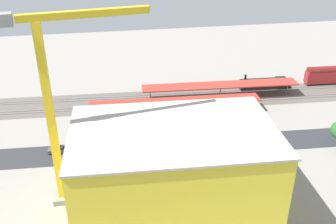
{
  "coord_description": "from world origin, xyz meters",
  "views": [
    {
      "loc": [
        25.06,
        82.81,
        51.0
      ],
      "look_at": [
        10.24,
        0.05,
        7.52
      ],
      "focal_mm": 41.25,
      "sensor_mm": 36.0,
      "label": 1
    }
  ],
  "objects_px": {
    "platform_canopy_near": "(175,101)",
    "parked_car_1": "(240,132)",
    "platform_canopy_far": "(221,85)",
    "traffic_light": "(98,131)",
    "parked_car_2": "(213,136)",
    "parked_car_5": "(122,143)",
    "box_truck_0": "(140,158)",
    "parked_car_0": "(270,129)",
    "parked_car_4": "(153,141)",
    "parked_car_7": "(58,150)",
    "parked_car_6": "(90,146)",
    "parked_car_3": "(183,138)",
    "tower_crane": "(58,101)",
    "passenger_coach": "(333,74)",
    "street_tree_0": "(215,136)",
    "construction_building": "(173,171)",
    "locomotive": "(266,83)"
  },
  "relations": [
    {
      "from": "platform_canopy_near",
      "to": "parked_car_1",
      "type": "xyz_separation_m",
      "value": [
        -14.06,
        14.87,
        -3.0
      ]
    },
    {
      "from": "platform_canopy_far",
      "to": "traffic_light",
      "type": "relative_size",
      "value": 7.29
    },
    {
      "from": "platform_canopy_near",
      "to": "parked_car_2",
      "type": "bearing_deg",
      "value": 114.46
    },
    {
      "from": "parked_car_5",
      "to": "traffic_light",
      "type": "xyz_separation_m",
      "value": [
        5.51,
        -0.76,
        3.63
      ]
    },
    {
      "from": "parked_car_1",
      "to": "box_truck_0",
      "type": "bearing_deg",
      "value": 17.32
    },
    {
      "from": "parked_car_0",
      "to": "parked_car_1",
      "type": "distance_m",
      "value": 8.32
    },
    {
      "from": "parked_car_5",
      "to": "parked_car_4",
      "type": "bearing_deg",
      "value": 177.91
    },
    {
      "from": "parked_car_7",
      "to": "parked_car_6",
      "type": "bearing_deg",
      "value": -176.85
    },
    {
      "from": "platform_canopy_near",
      "to": "traffic_light",
      "type": "distance_m",
      "value": 25.82
    },
    {
      "from": "parked_car_3",
      "to": "parked_car_7",
      "type": "bearing_deg",
      "value": 0.32
    },
    {
      "from": "platform_canopy_far",
      "to": "parked_car_1",
      "type": "relative_size",
      "value": 10.41
    },
    {
      "from": "platform_canopy_far",
      "to": "box_truck_0",
      "type": "bearing_deg",
      "value": 47.41
    },
    {
      "from": "platform_canopy_near",
      "to": "tower_crane",
      "type": "bearing_deg",
      "value": 49.82
    },
    {
      "from": "passenger_coach",
      "to": "platform_canopy_far",
      "type": "bearing_deg",
      "value": 6.1
    },
    {
      "from": "parked_car_0",
      "to": "street_tree_0",
      "type": "xyz_separation_m",
      "value": [
        17.34,
        7.69,
        4.36
      ]
    },
    {
      "from": "platform_canopy_near",
      "to": "parked_car_4",
      "type": "xyz_separation_m",
      "value": [
        8.49,
        15.13,
        -2.92
      ]
    },
    {
      "from": "box_truck_0",
      "to": "traffic_light",
      "type": "height_order",
      "value": "traffic_light"
    },
    {
      "from": "parked_car_6",
      "to": "parked_car_4",
      "type": "bearing_deg",
      "value": 178.65
    },
    {
      "from": "platform_canopy_near",
      "to": "platform_canopy_far",
      "type": "xyz_separation_m",
      "value": [
        -15.59,
        -7.64,
        0.58
      ]
    },
    {
      "from": "passenger_coach",
      "to": "traffic_light",
      "type": "distance_m",
      "value": 81.56
    },
    {
      "from": "parked_car_2",
      "to": "box_truck_0",
      "type": "bearing_deg",
      "value": 22.3
    },
    {
      "from": "construction_building",
      "to": "parked_car_5",
      "type": "bearing_deg",
      "value": -67.87
    },
    {
      "from": "platform_canopy_near",
      "to": "parked_car_2",
      "type": "xyz_separation_m",
      "value": [
        -6.9,
        15.16,
        -3.02
      ]
    },
    {
      "from": "parked_car_2",
      "to": "tower_crane",
      "type": "xyz_separation_m",
      "value": [
        34.52,
        17.55,
        21.05
      ]
    },
    {
      "from": "parked_car_7",
      "to": "construction_building",
      "type": "relative_size",
      "value": 0.13
    },
    {
      "from": "parked_car_5",
      "to": "parked_car_6",
      "type": "distance_m",
      "value": 7.9
    },
    {
      "from": "tower_crane",
      "to": "box_truck_0",
      "type": "relative_size",
      "value": 3.82
    },
    {
      "from": "locomotive",
      "to": "passenger_coach",
      "type": "distance_m",
      "value": 23.49
    },
    {
      "from": "tower_crane",
      "to": "locomotive",
      "type": "bearing_deg",
      "value": -143.29
    },
    {
      "from": "parked_car_6",
      "to": "street_tree_0",
      "type": "bearing_deg",
      "value": 165.13
    },
    {
      "from": "platform_canopy_near",
      "to": "traffic_light",
      "type": "bearing_deg",
      "value": 33.11
    },
    {
      "from": "parked_car_4",
      "to": "construction_building",
      "type": "relative_size",
      "value": 0.13
    },
    {
      "from": "parked_car_0",
      "to": "parked_car_7",
      "type": "relative_size",
      "value": 0.9
    },
    {
      "from": "parked_car_1",
      "to": "parked_car_6",
      "type": "xyz_separation_m",
      "value": [
        38.06,
        -0.1,
        -0.01
      ]
    },
    {
      "from": "construction_building",
      "to": "tower_crane",
      "type": "distance_m",
      "value": 24.46
    },
    {
      "from": "platform_canopy_far",
      "to": "parked_car_0",
      "type": "xyz_separation_m",
      "value": [
        -6.78,
        22.44,
        -3.55
      ]
    },
    {
      "from": "platform_canopy_far",
      "to": "parked_car_5",
      "type": "xyz_separation_m",
      "value": [
        31.7,
        22.5,
        -3.53
      ]
    },
    {
      "from": "street_tree_0",
      "to": "platform_canopy_far",
      "type": "bearing_deg",
      "value": -109.3
    },
    {
      "from": "platform_canopy_near",
      "to": "street_tree_0",
      "type": "bearing_deg",
      "value": 102.63
    },
    {
      "from": "parked_car_2",
      "to": "tower_crane",
      "type": "relative_size",
      "value": 0.13
    },
    {
      "from": "platform_canopy_far",
      "to": "traffic_light",
      "type": "bearing_deg",
      "value": 30.3
    },
    {
      "from": "parked_car_7",
      "to": "tower_crane",
      "type": "xyz_separation_m",
      "value": [
        -3.88,
        17.53,
        21.02
      ]
    },
    {
      "from": "passenger_coach",
      "to": "parked_car_3",
      "type": "bearing_deg",
      "value": 25.46
    },
    {
      "from": "parked_car_1",
      "to": "parked_car_0",
      "type": "bearing_deg",
      "value": -179.51
    },
    {
      "from": "passenger_coach",
      "to": "box_truck_0",
      "type": "relative_size",
      "value": 1.89
    },
    {
      "from": "parked_car_7",
      "to": "box_truck_0",
      "type": "xyz_separation_m",
      "value": [
        -18.7,
        8.06,
        0.94
      ]
    },
    {
      "from": "parked_car_1",
      "to": "parked_car_5",
      "type": "distance_m",
      "value": 30.16
    },
    {
      "from": "parked_car_4",
      "to": "street_tree_0",
      "type": "height_order",
      "value": "street_tree_0"
    },
    {
      "from": "passenger_coach",
      "to": "box_truck_0",
      "type": "bearing_deg",
      "value": 27.18
    },
    {
      "from": "parked_car_1",
      "to": "parked_car_7",
      "type": "distance_m",
      "value": 45.56
    }
  ]
}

